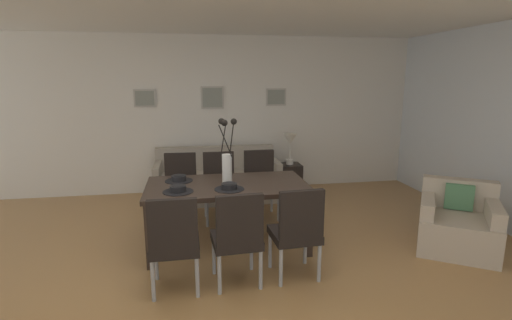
% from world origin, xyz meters
% --- Properties ---
extents(ground_plane, '(9.00, 9.00, 0.00)m').
position_xyz_m(ground_plane, '(0.00, 0.00, 0.00)').
color(ground_plane, '#A87A47').
extents(back_wall_panel, '(9.00, 0.10, 2.60)m').
position_xyz_m(back_wall_panel, '(0.00, 3.25, 1.30)').
color(back_wall_panel, silver).
rests_on(back_wall_panel, ground).
extents(dining_table, '(1.80, 0.98, 0.74)m').
position_xyz_m(dining_table, '(0.13, 0.86, 0.67)').
color(dining_table, '#33261E').
rests_on(dining_table, ground).
extents(dining_chair_near_left, '(0.44, 0.44, 0.92)m').
position_xyz_m(dining_chair_near_left, '(-0.44, -0.07, 0.51)').
color(dining_chair_near_left, black).
rests_on(dining_chair_near_left, ground).
extents(dining_chair_near_right, '(0.46, 0.46, 0.92)m').
position_xyz_m(dining_chair_near_right, '(-0.41, 1.75, 0.51)').
color(dining_chair_near_right, black).
rests_on(dining_chair_near_right, ground).
extents(dining_chair_far_left, '(0.47, 0.47, 0.92)m').
position_xyz_m(dining_chair_far_left, '(0.13, -0.04, 0.51)').
color(dining_chair_far_left, black).
rests_on(dining_chair_far_left, ground).
extents(dining_chair_far_right, '(0.44, 0.44, 0.92)m').
position_xyz_m(dining_chair_far_right, '(0.11, 1.74, 0.51)').
color(dining_chair_far_right, black).
rests_on(dining_chair_far_right, ground).
extents(dining_chair_mid_left, '(0.46, 0.46, 0.92)m').
position_xyz_m(dining_chair_mid_left, '(0.70, -0.01, 0.51)').
color(dining_chair_mid_left, black).
rests_on(dining_chair_mid_left, ground).
extents(dining_chair_mid_right, '(0.45, 0.45, 0.92)m').
position_xyz_m(dining_chair_mid_right, '(0.68, 1.78, 0.51)').
color(dining_chair_mid_right, black).
rests_on(dining_chair_mid_right, ground).
extents(centerpiece_vase, '(0.21, 0.23, 0.73)m').
position_xyz_m(centerpiece_vase, '(0.13, 0.86, 1.02)').
color(centerpiece_vase, white).
rests_on(centerpiece_vase, dining_table).
extents(placemat_near_left, '(0.32, 0.32, 0.01)m').
position_xyz_m(placemat_near_left, '(-0.41, 0.64, 0.74)').
color(placemat_near_left, black).
rests_on(placemat_near_left, dining_table).
extents(bowl_near_left, '(0.17, 0.17, 0.07)m').
position_xyz_m(bowl_near_left, '(-0.41, 0.64, 0.78)').
color(bowl_near_left, black).
rests_on(bowl_near_left, dining_table).
extents(placemat_near_right, '(0.32, 0.32, 0.01)m').
position_xyz_m(placemat_near_right, '(-0.41, 1.08, 0.74)').
color(placemat_near_right, black).
rests_on(placemat_near_right, dining_table).
extents(bowl_near_right, '(0.17, 0.17, 0.07)m').
position_xyz_m(bowl_near_right, '(-0.41, 1.08, 0.78)').
color(bowl_near_right, black).
rests_on(bowl_near_right, dining_table).
extents(placemat_far_left, '(0.32, 0.32, 0.01)m').
position_xyz_m(placemat_far_left, '(0.13, 0.64, 0.74)').
color(placemat_far_left, black).
rests_on(placemat_far_left, dining_table).
extents(bowl_far_left, '(0.17, 0.17, 0.07)m').
position_xyz_m(bowl_far_left, '(0.13, 0.64, 0.78)').
color(bowl_far_left, black).
rests_on(bowl_far_left, dining_table).
extents(sofa, '(1.94, 0.84, 0.80)m').
position_xyz_m(sofa, '(0.14, 2.70, 0.28)').
color(sofa, '#A89E8E').
rests_on(sofa, ground).
extents(side_table, '(0.36, 0.36, 0.52)m').
position_xyz_m(side_table, '(1.34, 2.67, 0.26)').
color(side_table, black).
rests_on(side_table, ground).
extents(table_lamp, '(0.22, 0.22, 0.51)m').
position_xyz_m(table_lamp, '(1.34, 2.67, 0.89)').
color(table_lamp, beige).
rests_on(table_lamp, side_table).
extents(armchair, '(1.11, 1.11, 0.75)m').
position_xyz_m(armchair, '(2.69, 0.33, 0.29)').
color(armchair, '#B7A893').
rests_on(armchair, ground).
extents(framed_picture_left, '(0.35, 0.03, 0.28)m').
position_xyz_m(framed_picture_left, '(-0.96, 3.18, 1.59)').
color(framed_picture_left, '#B2ADA3').
extents(framed_picture_center, '(0.38, 0.03, 0.37)m').
position_xyz_m(framed_picture_center, '(0.13, 3.18, 1.59)').
color(framed_picture_center, '#B2ADA3').
extents(framed_picture_right, '(0.35, 0.03, 0.29)m').
position_xyz_m(framed_picture_right, '(1.21, 3.18, 1.59)').
color(framed_picture_right, '#B2ADA3').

